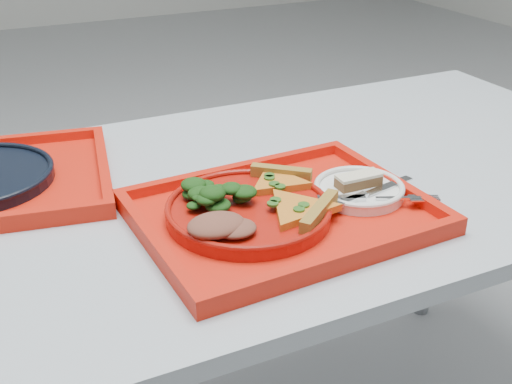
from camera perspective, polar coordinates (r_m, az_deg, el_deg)
table at (r=1.19m, az=0.35°, el=-2.17°), size 1.60×0.80×0.75m
tray_main at (r=1.03m, az=2.34°, el=-2.18°), size 0.47×0.37×0.01m
dinner_plate at (r=1.01m, az=-0.68°, el=-1.84°), size 0.26×0.26×0.02m
side_plate at (r=1.09m, az=9.12°, el=0.04°), size 0.15×0.15×0.01m
pizza_slice_a at (r=0.99m, az=3.81°, el=-1.29°), size 0.18×0.18×0.02m
pizza_slice_b at (r=1.07m, az=1.92°, el=1.08°), size 0.15×0.16×0.02m
salad_heap at (r=1.02m, az=-3.77°, el=0.33°), size 0.09×0.08×0.05m
meat_portion at (r=0.93m, az=-3.57°, el=-2.95°), size 0.09×0.07×0.03m
dessert_bar at (r=1.09m, az=9.10°, el=1.05°), size 0.08×0.03×0.02m
knife at (r=1.07m, az=10.29°, el=0.05°), size 0.18×0.05×0.01m
fork at (r=1.05m, az=10.49°, el=-0.51°), size 0.18×0.10×0.01m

